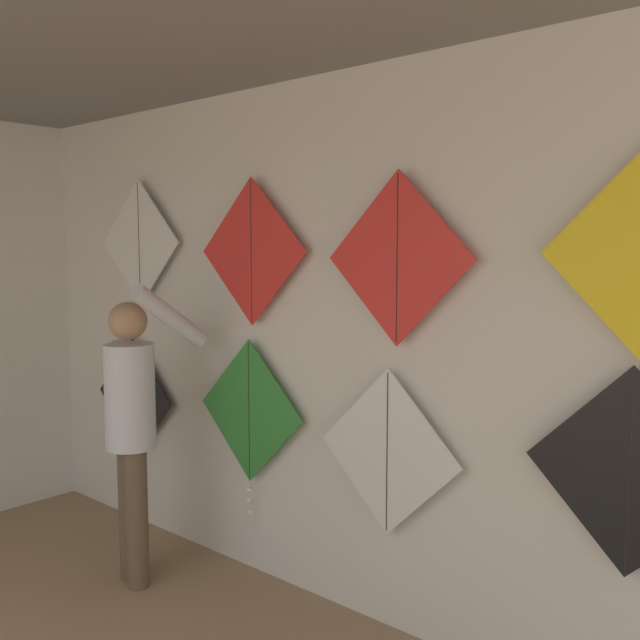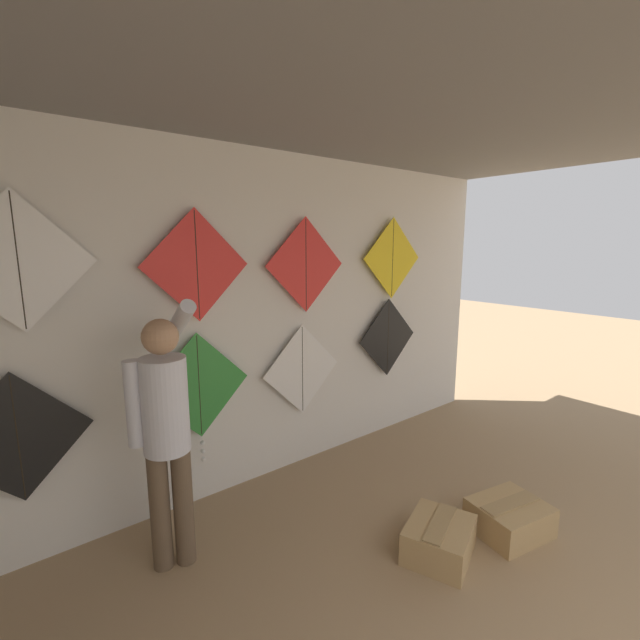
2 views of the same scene
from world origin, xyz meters
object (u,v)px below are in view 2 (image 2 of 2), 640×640
at_px(kite_0, 17,438).
at_px(kite_4, 18,262).
at_px(cardboard_box, 509,517).
at_px(cardboard_box_spare, 439,539).
at_px(kite_6, 306,265).
at_px(shopkeeper, 165,422).
at_px(kite_7, 392,258).
at_px(kite_1, 199,389).
at_px(kite_2, 302,369).
at_px(kite_3, 388,337).
at_px(kite_5, 197,265).

height_order(kite_0, kite_4, kite_4).
xyz_separation_m(cardboard_box, kite_0, (-2.71, 1.71, 0.78)).
bearing_deg(kite_4, cardboard_box_spare, -37.27).
bearing_deg(kite_6, shopkeeper, -161.04).
bearing_deg(kite_7, kite_1, -179.99).
bearing_deg(kite_4, kite_0, 180.00).
relative_size(cardboard_box_spare, kite_7, 0.69).
relative_size(kite_1, kite_2, 1.25).
bearing_deg(kite_4, kite_3, 0.00).
distance_m(cardboard_box, kite_3, 2.03).
bearing_deg(kite_0, kite_4, 0.00).
bearing_deg(kite_6, kite_0, 180.00).
bearing_deg(cardboard_box, kite_7, 71.22).
relative_size(cardboard_box_spare, kite_4, 0.69).
height_order(kite_5, kite_6, kite_5).
bearing_deg(kite_6, kite_2, 180.00).
bearing_deg(kite_1, cardboard_box, -47.52).
bearing_deg(kite_6, kite_4, 180.00).
height_order(cardboard_box, kite_2, kite_2).
bearing_deg(kite_1, kite_0, 179.98).
distance_m(cardboard_box_spare, kite_6, 2.33).
relative_size(cardboard_box_spare, kite_3, 0.69).
xyz_separation_m(kite_4, kite_6, (2.07, 0.00, -0.08)).
bearing_deg(kite_3, kite_5, 180.00).
bearing_deg(kite_5, kite_4, 180.00).
distance_m(kite_4, kite_5, 1.07).
bearing_deg(kite_4, kite_2, 0.00).
relative_size(kite_4, kite_5, 1.00).
bearing_deg(kite_3, kite_4, 180.00).
bearing_deg(kite_2, kite_7, 0.00).
height_order(kite_6, kite_7, kite_7).
bearing_deg(kite_1, kite_3, 0.01).
bearing_deg(kite_2, kite_0, 180.00).
bearing_deg(kite_3, cardboard_box_spare, -126.47).
xyz_separation_m(kite_1, kite_3, (2.11, 0.00, 0.11)).
bearing_deg(kite_0, kite_2, 0.00).
height_order(cardboard_box_spare, kite_5, kite_5).
height_order(kite_0, kite_1, kite_1).
relative_size(kite_3, kite_7, 1.00).
height_order(cardboard_box, kite_6, kite_6).
bearing_deg(cardboard_box, kite_5, 131.90).
distance_m(shopkeeper, kite_1, 0.66).
distance_m(kite_1, kite_3, 2.11).
height_order(cardboard_box, kite_5, kite_5).
xyz_separation_m(cardboard_box_spare, kite_1, (-0.98, 1.53, 0.84)).
bearing_deg(kite_7, kite_0, 180.00).
height_order(cardboard_box, kite_1, kite_1).
distance_m(cardboard_box, kite_7, 2.54).
bearing_deg(kite_6, kite_1, -179.97).
bearing_deg(shopkeeper, kite_3, 28.62).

